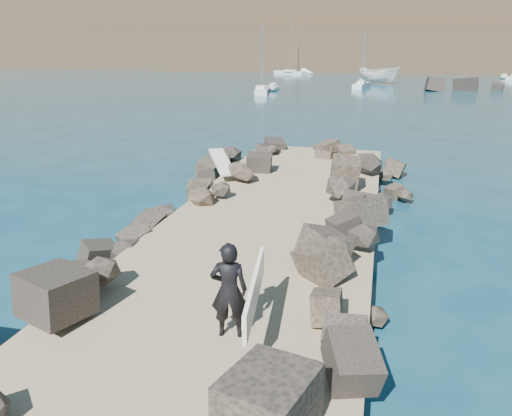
% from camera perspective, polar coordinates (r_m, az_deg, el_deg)
% --- Properties ---
extents(ground, '(800.00, 800.00, 0.00)m').
position_cam_1_polar(ground, '(13.07, 1.16, -4.79)').
color(ground, '#0F384C').
rests_on(ground, ground).
extents(jetty, '(6.00, 26.00, 0.60)m').
position_cam_1_polar(jetty, '(11.20, -1.36, -7.46)').
color(jetty, '#8C7759').
rests_on(jetty, ground).
extents(riprap_left, '(2.60, 22.00, 1.00)m').
position_cam_1_polar(riprap_left, '(12.58, -13.50, -3.87)').
color(riprap_left, black).
rests_on(riprap_left, ground).
extents(riprap_right, '(2.60, 22.00, 1.00)m').
position_cam_1_polar(riprap_right, '(11.18, 13.91, -6.98)').
color(riprap_right, black).
rests_on(riprap_right, ground).
extents(headland, '(360.00, 140.00, 32.00)m').
position_cam_1_polar(headland, '(172.03, 19.03, 22.06)').
color(headland, '#2D4919').
rests_on(headland, ground).
extents(surfboard_resting, '(1.75, 2.33, 0.08)m').
position_cam_1_polar(surfboard_resting, '(17.91, -4.30, 5.43)').
color(surfboard_resting, silver).
rests_on(surfboard_resting, riprap_left).
extents(boat_imported, '(7.07, 5.02, 2.56)m').
position_cam_1_polar(boat_imported, '(76.30, 15.05, 15.78)').
color(boat_imported, white).
rests_on(boat_imported, ground).
extents(surfer_with_board, '(0.98, 2.16, 1.75)m').
position_cam_1_polar(surfer_with_board, '(7.85, -2.95, -10.25)').
color(surfer_with_board, black).
rests_on(surfer_with_board, jetty).
extents(sailboat_b, '(2.25, 6.18, 7.40)m').
position_cam_1_polar(sailboat_b, '(67.25, 13.07, 14.72)').
color(sailboat_b, silver).
rests_on(sailboat_b, ground).
extents(sailboat_a, '(2.69, 6.79, 8.05)m').
position_cam_1_polar(sailboat_a, '(57.67, 0.77, 14.49)').
color(sailboat_a, silver).
rests_on(sailboat_a, ground).
extents(sailboat_e, '(7.87, 6.41, 9.97)m').
position_cam_1_polar(sailboat_e, '(99.02, 4.30, 16.53)').
color(sailboat_e, silver).
rests_on(sailboat_e, ground).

